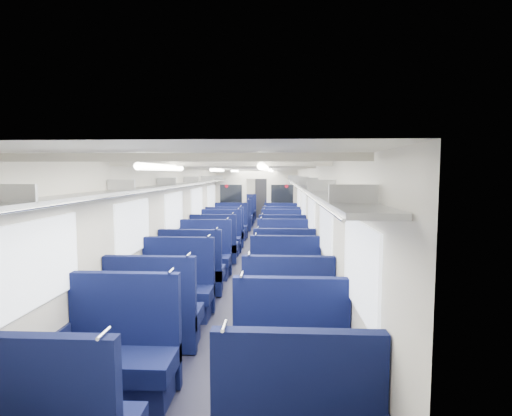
% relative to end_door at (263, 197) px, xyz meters
% --- Properties ---
extents(floor, '(2.80, 18.00, 0.01)m').
position_rel_end_door_xyz_m(floor, '(0.00, -8.94, -1.00)').
color(floor, black).
rests_on(floor, ground).
extents(ceiling, '(2.80, 18.00, 0.01)m').
position_rel_end_door_xyz_m(ceiling, '(0.00, -8.94, 1.35)').
color(ceiling, silver).
rests_on(ceiling, wall_left).
extents(wall_left, '(0.02, 18.00, 2.35)m').
position_rel_end_door_xyz_m(wall_left, '(-1.40, -8.94, 0.18)').
color(wall_left, beige).
rests_on(wall_left, floor).
extents(dado_left, '(0.03, 17.90, 0.70)m').
position_rel_end_door_xyz_m(dado_left, '(-1.39, -8.94, -0.65)').
color(dado_left, '#111539').
rests_on(dado_left, floor).
extents(wall_right, '(0.02, 18.00, 2.35)m').
position_rel_end_door_xyz_m(wall_right, '(1.40, -8.94, 0.18)').
color(wall_right, beige).
rests_on(wall_right, floor).
extents(dado_right, '(0.03, 17.90, 0.70)m').
position_rel_end_door_xyz_m(dado_right, '(1.39, -8.94, -0.65)').
color(dado_right, '#111539').
rests_on(dado_right, floor).
extents(wall_far, '(2.80, 0.02, 2.35)m').
position_rel_end_door_xyz_m(wall_far, '(0.00, 0.06, 0.18)').
color(wall_far, beige).
rests_on(wall_far, floor).
extents(luggage_rack_left, '(0.36, 17.40, 0.18)m').
position_rel_end_door_xyz_m(luggage_rack_left, '(-1.21, -8.94, 0.97)').
color(luggage_rack_left, '#B2B5BA').
rests_on(luggage_rack_left, wall_left).
extents(luggage_rack_right, '(0.36, 17.40, 0.18)m').
position_rel_end_door_xyz_m(luggage_rack_right, '(1.21, -8.94, 0.97)').
color(luggage_rack_right, '#B2B5BA').
rests_on(luggage_rack_right, wall_right).
extents(windows, '(2.78, 15.60, 0.75)m').
position_rel_end_door_xyz_m(windows, '(0.00, -9.40, 0.42)').
color(windows, white).
rests_on(windows, wall_left).
extents(ceiling_fittings, '(2.70, 16.06, 0.11)m').
position_rel_end_door_xyz_m(ceiling_fittings, '(0.00, -9.20, 1.29)').
color(ceiling_fittings, beige).
rests_on(ceiling_fittings, ceiling).
extents(end_door, '(0.75, 0.06, 2.00)m').
position_rel_end_door_xyz_m(end_door, '(0.00, 0.00, 0.00)').
color(end_door, black).
rests_on(end_door, floor).
extents(bulkhead, '(2.80, 0.10, 2.35)m').
position_rel_end_door_xyz_m(bulkhead, '(-0.00, -6.16, 0.23)').
color(bulkhead, beige).
rests_on(bulkhead, floor).
extents(seat_2, '(1.12, 0.62, 1.24)m').
position_rel_end_door_xyz_m(seat_2, '(-0.83, -16.07, -0.62)').
color(seat_2, '#0E1544').
rests_on(seat_2, floor).
extents(seat_3, '(1.12, 0.62, 1.24)m').
position_rel_end_door_xyz_m(seat_3, '(0.83, -16.17, -0.62)').
color(seat_3, '#0E1544').
rests_on(seat_3, floor).
extents(seat_4, '(1.12, 0.62, 1.24)m').
position_rel_end_door_xyz_m(seat_4, '(-0.83, -14.97, -0.62)').
color(seat_4, '#0E1544').
rests_on(seat_4, floor).
extents(seat_5, '(1.12, 0.62, 1.24)m').
position_rel_end_door_xyz_m(seat_5, '(0.83, -14.88, -0.62)').
color(seat_5, '#0E1544').
rests_on(seat_5, floor).
extents(seat_6, '(1.12, 0.62, 1.24)m').
position_rel_end_door_xyz_m(seat_6, '(-0.83, -13.87, -0.62)').
color(seat_6, '#0E1544').
rests_on(seat_6, floor).
extents(seat_7, '(1.12, 0.62, 1.24)m').
position_rel_end_door_xyz_m(seat_7, '(0.83, -13.65, -0.62)').
color(seat_7, '#0E1544').
rests_on(seat_7, floor).
extents(seat_8, '(1.12, 0.62, 1.24)m').
position_rel_end_door_xyz_m(seat_8, '(-0.83, -12.74, -0.62)').
color(seat_8, '#0E1544').
rests_on(seat_8, floor).
extents(seat_9, '(1.12, 0.62, 1.24)m').
position_rel_end_door_xyz_m(seat_9, '(0.83, -12.54, -0.62)').
color(seat_9, '#0E1544').
rests_on(seat_9, floor).
extents(seat_10, '(1.12, 0.62, 1.24)m').
position_rel_end_door_xyz_m(seat_10, '(-0.83, -11.55, -0.62)').
color(seat_10, '#0E1544').
rests_on(seat_10, floor).
extents(seat_11, '(1.12, 0.62, 1.24)m').
position_rel_end_door_xyz_m(seat_11, '(0.83, -11.36, -0.62)').
color(seat_11, '#0E1544').
rests_on(seat_11, floor).
extents(seat_12, '(1.12, 0.62, 1.24)m').
position_rel_end_door_xyz_m(seat_12, '(-0.83, -10.21, -0.62)').
color(seat_12, '#0E1544').
rests_on(seat_12, floor).
extents(seat_13, '(1.12, 0.62, 1.24)m').
position_rel_end_door_xyz_m(seat_13, '(0.83, -10.21, -0.62)').
color(seat_13, '#0E1544').
rests_on(seat_13, floor).
extents(seat_14, '(1.12, 0.62, 1.24)m').
position_rel_end_door_xyz_m(seat_14, '(-0.83, -9.15, -0.62)').
color(seat_14, '#0E1544').
rests_on(seat_14, floor).
extents(seat_15, '(1.12, 0.62, 1.24)m').
position_rel_end_door_xyz_m(seat_15, '(0.83, -9.05, -0.62)').
color(seat_15, '#0E1544').
rests_on(seat_15, floor).
extents(seat_16, '(1.12, 0.62, 1.24)m').
position_rel_end_door_xyz_m(seat_16, '(-0.83, -8.13, -0.62)').
color(seat_16, '#0E1544').
rests_on(seat_16, floor).
extents(seat_17, '(1.12, 0.62, 1.24)m').
position_rel_end_door_xyz_m(seat_17, '(0.83, -7.93, -0.62)').
color(seat_17, '#0E1544').
rests_on(seat_17, floor).
extents(seat_18, '(1.12, 0.62, 1.24)m').
position_rel_end_door_xyz_m(seat_18, '(-0.83, -6.77, -0.62)').
color(seat_18, '#0E1544').
rests_on(seat_18, floor).
extents(seat_19, '(1.12, 0.62, 1.24)m').
position_rel_end_door_xyz_m(seat_19, '(0.83, -6.78, -0.62)').
color(seat_19, '#0E1544').
rests_on(seat_19, floor).
extents(seat_20, '(1.12, 0.62, 1.24)m').
position_rel_end_door_xyz_m(seat_20, '(-0.83, -4.79, -0.62)').
color(seat_20, '#0E1544').
rests_on(seat_20, floor).
extents(seat_21, '(1.12, 0.62, 1.24)m').
position_rel_end_door_xyz_m(seat_21, '(0.83, -4.88, -0.62)').
color(seat_21, '#0E1544').
rests_on(seat_21, floor).
extents(seat_22, '(1.12, 0.62, 1.24)m').
position_rel_end_door_xyz_m(seat_22, '(-0.83, -3.63, -0.62)').
color(seat_22, '#0E1544').
rests_on(seat_22, floor).
extents(seat_23, '(1.12, 0.62, 1.24)m').
position_rel_end_door_xyz_m(seat_23, '(0.83, -3.65, -0.62)').
color(seat_23, '#0E1544').
rests_on(seat_23, floor).
extents(seat_24, '(1.12, 0.62, 1.24)m').
position_rel_end_door_xyz_m(seat_24, '(-0.83, -2.45, -0.62)').
color(seat_24, '#0E1544').
rests_on(seat_24, floor).
extents(seat_25, '(1.12, 0.62, 1.24)m').
position_rel_end_door_xyz_m(seat_25, '(0.83, -2.51, -0.62)').
color(seat_25, '#0E1544').
rests_on(seat_25, floor).
extents(seat_26, '(1.12, 0.62, 1.24)m').
position_rel_end_door_xyz_m(seat_26, '(-0.83, -1.38, -0.62)').
color(seat_26, '#0E1544').
rests_on(seat_26, floor).
extents(seat_27, '(1.12, 0.62, 1.24)m').
position_rel_end_door_xyz_m(seat_27, '(0.83, -1.43, -0.62)').
color(seat_27, '#0E1544').
rests_on(seat_27, floor).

